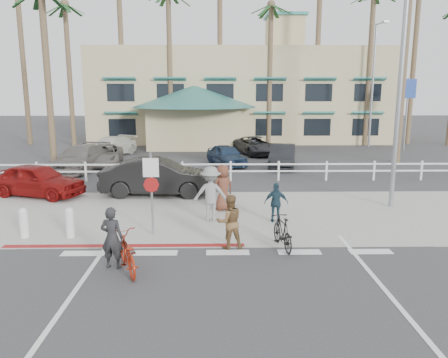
{
  "coord_description": "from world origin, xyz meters",
  "views": [
    {
      "loc": [
        -0.3,
        -10.89,
        4.43
      ],
      "look_at": [
        -0.05,
        3.6,
        1.5
      ],
      "focal_mm": 35.0,
      "sensor_mm": 36.0,
      "label": 1
    }
  ],
  "objects_px": {
    "sign_post": "(152,190)",
    "car_red_compact": "(37,180)",
    "car_white_sedan": "(158,177)",
    "bike_black": "(282,232)",
    "bike_red": "(127,253)"
  },
  "relations": [
    {
      "from": "bike_black",
      "to": "car_red_compact",
      "type": "xyz_separation_m",
      "value": [
        -9.53,
        6.5,
        0.22
      ]
    },
    {
      "from": "car_white_sedan",
      "to": "car_red_compact",
      "type": "relative_size",
      "value": 1.18
    },
    {
      "from": "sign_post",
      "to": "car_white_sedan",
      "type": "bearing_deg",
      "value": 95.5
    },
    {
      "from": "bike_black",
      "to": "car_red_compact",
      "type": "relative_size",
      "value": 0.39
    },
    {
      "from": "sign_post",
      "to": "bike_red",
      "type": "distance_m",
      "value": 2.96
    },
    {
      "from": "bike_black",
      "to": "car_red_compact",
      "type": "distance_m",
      "value": 11.54
    },
    {
      "from": "bike_red",
      "to": "car_white_sedan",
      "type": "height_order",
      "value": "car_white_sedan"
    },
    {
      "from": "bike_red",
      "to": "car_white_sedan",
      "type": "xyz_separation_m",
      "value": [
        -0.27,
        8.13,
        0.32
      ]
    },
    {
      "from": "sign_post",
      "to": "car_red_compact",
      "type": "distance_m",
      "value": 7.76
    },
    {
      "from": "bike_black",
      "to": "car_white_sedan",
      "type": "xyz_separation_m",
      "value": [
        -4.38,
        6.59,
        0.32
      ]
    },
    {
      "from": "car_red_compact",
      "to": "sign_post",
      "type": "bearing_deg",
      "value": -114.29
    },
    {
      "from": "sign_post",
      "to": "bike_black",
      "type": "relative_size",
      "value": 1.82
    },
    {
      "from": "sign_post",
      "to": "car_white_sedan",
      "type": "distance_m",
      "value": 5.41
    },
    {
      "from": "sign_post",
      "to": "car_red_compact",
      "type": "bearing_deg",
      "value": 137.09
    },
    {
      "from": "sign_post",
      "to": "bike_black",
      "type": "distance_m",
      "value": 4.18
    }
  ]
}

